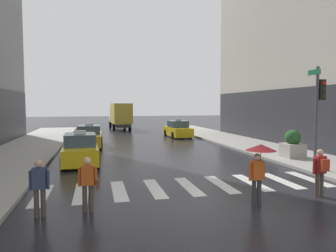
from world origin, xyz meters
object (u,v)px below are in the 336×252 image
planter_near_corner (293,145)px  pedestrian_with_backpack (320,169)px  taxi_lead (80,150)px  box_truck (120,115)px  pedestrian_with_handbag (88,181)px  pedestrian_plain_coat (39,185)px  pedestrian_with_umbrella (259,158)px  traffic_light_pole (319,103)px  taxi_third (178,130)px  taxi_second (89,137)px

planter_near_corner → pedestrian_with_backpack: bearing=-118.3°
taxi_lead → box_truck: (3.95, 23.04, 1.13)m
taxi_lead → pedestrian_with_handbag: bearing=-85.8°
pedestrian_plain_coat → pedestrian_with_handbag: bearing=5.1°
pedestrian_with_umbrella → pedestrian_plain_coat: 6.63m
pedestrian_plain_coat → planter_near_corner: bearing=27.1°
pedestrian_plain_coat → box_truck: bearing=81.5°
planter_near_corner → traffic_light_pole: bearing=-106.6°
pedestrian_with_backpack → pedestrian_plain_coat: same height
planter_near_corner → box_truck: bearing=107.8°
taxi_third → pedestrian_with_backpack: taxi_third is taller
pedestrian_with_umbrella → box_truck: bearing=93.4°
pedestrian_with_umbrella → planter_near_corner: size_ratio=1.21×
box_truck → pedestrian_with_backpack: bearing=-82.0°
taxi_second → pedestrian_with_umbrella: size_ratio=2.36×
traffic_light_pole → planter_near_corner: size_ratio=3.00×
box_truck → pedestrian_with_handbag: box_truck is taller
taxi_third → planter_near_corner: 14.20m
traffic_light_pole → taxi_lead: size_ratio=1.04×
pedestrian_with_handbag → box_truck: bearing=83.8°
taxi_second → pedestrian_plain_coat: (-1.10, -15.05, 0.21)m
taxi_lead → pedestrian_plain_coat: (-0.74, -8.20, 0.21)m
pedestrian_with_backpack → pedestrian_plain_coat: bearing=179.3°
box_truck → planter_near_corner: bearing=-72.2°
taxi_lead → pedestrian_with_backpack: taxi_lead is taller
taxi_third → pedestrian_plain_coat: bearing=-115.0°
pedestrian_with_backpack → pedestrian_plain_coat: 9.10m
taxi_third → planter_near_corner: taxi_third is taller
traffic_light_pole → planter_near_corner: 4.11m
taxi_lead → pedestrian_plain_coat: taxi_lead is taller
pedestrian_plain_coat → pedestrian_with_umbrella: bearing=-3.6°
taxi_lead → pedestrian_with_backpack: bearing=-44.9°
traffic_light_pole → pedestrian_with_handbag: size_ratio=2.91×
traffic_light_pole → pedestrian_with_umbrella: 6.53m
traffic_light_pole → planter_near_corner: (0.95, 3.20, -2.38)m
taxi_lead → taxi_second: bearing=87.0°
pedestrian_with_backpack → pedestrian_with_umbrella: bearing=-173.1°
taxi_second → box_truck: size_ratio=0.60×
traffic_light_pole → pedestrian_with_umbrella: (-5.10, -3.69, -1.74)m
taxi_lead → taxi_third: size_ratio=1.00×
taxi_lead → planter_near_corner: taxi_lead is taller
pedestrian_plain_coat → planter_near_corner: 14.20m
traffic_light_pole → planter_near_corner: traffic_light_pole is taller
pedestrian_plain_coat → taxi_third: bearing=65.0°
taxi_lead → box_truck: 23.40m
taxi_lead → pedestrian_with_handbag: 8.11m
traffic_light_pole → box_truck: size_ratio=0.63×
taxi_second → pedestrian_with_umbrella: (5.49, -15.47, 0.79)m
planter_near_corner → taxi_second: bearing=143.4°
box_truck → planter_near_corner: (7.95, -24.77, -0.98)m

